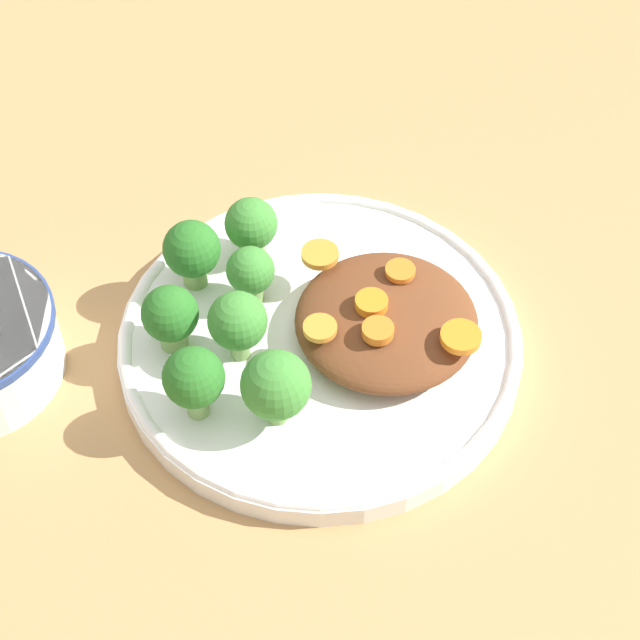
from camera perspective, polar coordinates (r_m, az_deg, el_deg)
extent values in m
plane|color=tan|center=(0.71, 0.00, -1.60)|extent=(4.00, 4.00, 0.00)
cylinder|color=white|center=(0.70, 0.00, -1.20)|extent=(0.26, 0.26, 0.02)
torus|color=white|center=(0.70, 0.00, -0.78)|extent=(0.26, 0.26, 0.01)
ellipsoid|color=brown|center=(0.69, 3.54, 0.24)|extent=(0.12, 0.12, 0.03)
cylinder|color=#759E51|center=(0.74, -3.64, 4.08)|extent=(0.02, 0.02, 0.02)
sphere|color=#3D8433|center=(0.72, -3.71, 5.14)|extent=(0.04, 0.04, 0.04)
cylinder|color=#7FA85B|center=(0.68, -4.31, -1.23)|extent=(0.01, 0.01, 0.02)
sphere|color=#3D8433|center=(0.66, -4.42, -0.06)|extent=(0.04, 0.04, 0.04)
cylinder|color=#759E51|center=(0.72, -6.71, 2.59)|extent=(0.02, 0.02, 0.02)
sphere|color=#286B23|center=(0.71, -6.87, 3.77)|extent=(0.04, 0.04, 0.04)
cylinder|color=#7FA85B|center=(0.65, -6.56, -4.26)|extent=(0.01, 0.01, 0.02)
sphere|color=#286B23|center=(0.64, -6.75, -3.08)|extent=(0.04, 0.04, 0.04)
cylinder|color=#759E51|center=(0.71, -3.67, 1.67)|extent=(0.02, 0.02, 0.02)
sphere|color=#3D8433|center=(0.70, -3.74, 2.65)|extent=(0.03, 0.03, 0.03)
cylinder|color=#759E51|center=(0.65, -2.29, -4.68)|extent=(0.01, 0.01, 0.02)
sphere|color=#3D8433|center=(0.63, -2.35, -3.49)|extent=(0.04, 0.04, 0.04)
cylinder|color=#759E51|center=(0.69, -7.83, -0.75)|extent=(0.02, 0.02, 0.02)
sphere|color=#286B23|center=(0.68, -8.01, 0.32)|extent=(0.04, 0.04, 0.04)
cylinder|color=orange|center=(0.66, 7.52, -0.88)|extent=(0.03, 0.03, 0.01)
cylinder|color=orange|center=(0.66, 0.29, -0.43)|extent=(0.02, 0.02, 0.00)
cylinder|color=orange|center=(0.67, 2.76, 1.03)|extent=(0.02, 0.02, 0.01)
cylinder|color=orange|center=(0.69, 4.30, 2.63)|extent=(0.02, 0.02, 0.00)
cylinder|color=orange|center=(0.70, 0.01, 3.52)|extent=(0.02, 0.02, 0.00)
cylinder|color=orange|center=(0.66, 3.11, -0.56)|extent=(0.02, 0.02, 0.01)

